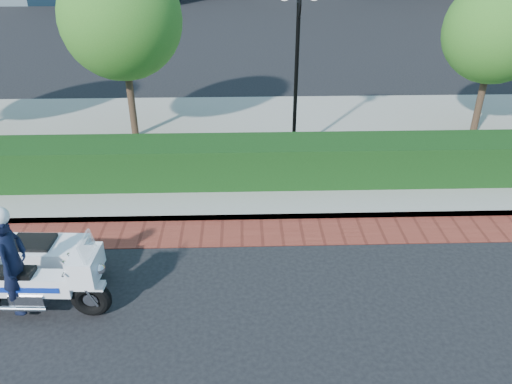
{
  "coord_description": "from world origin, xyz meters",
  "views": [
    {
      "loc": [
        -0.39,
        -7.17,
        5.76
      ],
      "look_at": [
        -0.13,
        1.45,
        1.0
      ],
      "focal_mm": 35.0,
      "sensor_mm": 36.0,
      "label": 1
    }
  ],
  "objects_px": {
    "lamppost": "(297,47)",
    "tree_b": "(121,19)",
    "police_motorcycle": "(33,266)",
    "tree_c": "(496,32)"
  },
  "relations": [
    {
      "from": "lamppost",
      "to": "tree_b",
      "type": "height_order",
      "value": "tree_b"
    },
    {
      "from": "lamppost",
      "to": "police_motorcycle",
      "type": "height_order",
      "value": "lamppost"
    },
    {
      "from": "lamppost",
      "to": "tree_c",
      "type": "relative_size",
      "value": 0.98
    },
    {
      "from": "tree_b",
      "to": "police_motorcycle",
      "type": "relative_size",
      "value": 1.95
    },
    {
      "from": "tree_c",
      "to": "tree_b",
      "type": "bearing_deg",
      "value": 180.0
    },
    {
      "from": "lamppost",
      "to": "tree_c",
      "type": "bearing_deg",
      "value": 13.3
    },
    {
      "from": "tree_b",
      "to": "tree_c",
      "type": "bearing_deg",
      "value": -0.0
    },
    {
      "from": "lamppost",
      "to": "police_motorcycle",
      "type": "relative_size",
      "value": 1.68
    },
    {
      "from": "police_motorcycle",
      "to": "tree_b",
      "type": "bearing_deg",
      "value": 89.88
    },
    {
      "from": "lamppost",
      "to": "tree_b",
      "type": "xyz_separation_m",
      "value": [
        -4.5,
        1.3,
        0.48
      ]
    }
  ]
}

